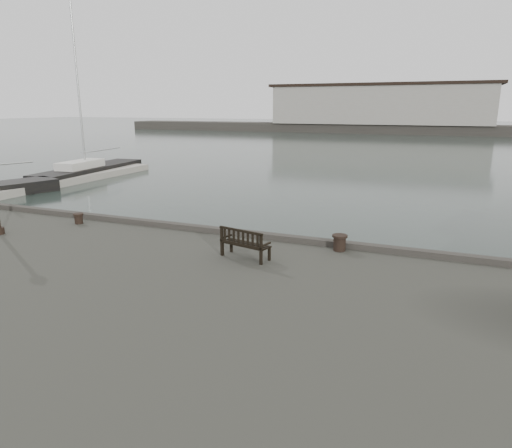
% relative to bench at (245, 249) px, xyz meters
% --- Properties ---
extents(ground, '(400.00, 400.00, 0.00)m').
position_rel_bench_xyz_m(ground, '(-1.39, 2.18, -1.82)').
color(ground, black).
rests_on(ground, ground).
extents(pontoon, '(2.00, 24.00, 0.50)m').
position_rel_bench_xyz_m(pontoon, '(-21.39, 12.18, -1.57)').
color(pontoon, '#9C9890').
rests_on(pontoon, ground).
extents(breakwater, '(140.00, 9.50, 12.20)m').
position_rel_bench_xyz_m(breakwater, '(-5.94, 94.18, 2.47)').
color(breakwater, '#383530').
rests_on(breakwater, ground).
extents(bench, '(1.51, 0.81, 0.83)m').
position_rel_bench_xyz_m(bench, '(0.00, 0.00, 0.00)').
color(bench, black).
rests_on(bench, quay).
extents(bollard_left, '(0.39, 0.39, 0.37)m').
position_rel_bench_xyz_m(bollard_left, '(-7.08, 1.27, -0.08)').
color(bollard_left, black).
rests_on(bollard_left, quay).
extents(bollard_right, '(0.59, 0.59, 0.47)m').
position_rel_bench_xyz_m(bollard_right, '(2.27, 1.68, -0.03)').
color(bollard_right, black).
rests_on(bollard_right, quay).
extents(yacht_b, '(3.79, 12.19, 15.57)m').
position_rel_bench_xyz_m(yacht_b, '(-22.51, 19.00, -1.58)').
color(yacht_b, black).
rests_on(yacht_b, ground).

